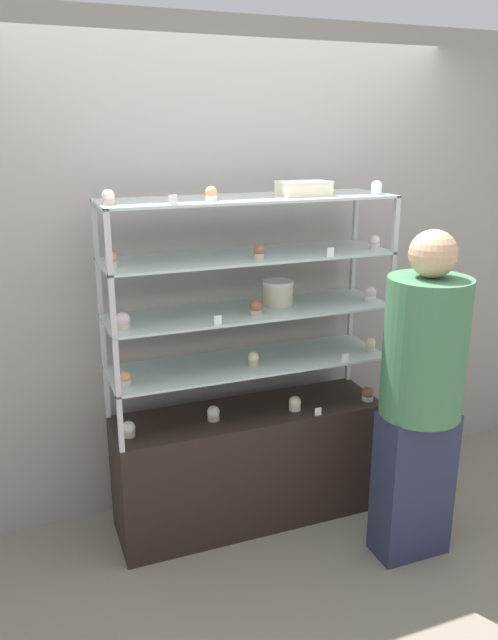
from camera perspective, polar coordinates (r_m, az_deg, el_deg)
The scene contains 31 objects.
ground_plane at distance 3.64m, azimuth 0.00°, elevation -17.44°, with size 20.00×20.00×0.00m, color gray.
back_wall at distance 3.41m, azimuth -2.14°, elevation 4.18°, with size 8.00×0.05×2.60m.
display_base at distance 3.47m, azimuth 0.00°, elevation -13.07°, with size 1.43×0.41×0.64m.
display_riser_lower at distance 3.21m, azimuth 0.00°, elevation -4.08°, with size 1.43×0.41×0.28m.
display_riser_middle at distance 3.12m, azimuth 0.00°, elevation 0.67°, with size 1.43×0.41×0.28m.
display_riser_upper at distance 3.06m, azimuth 0.00°, elevation 5.67°, with size 1.43×0.41×0.28m.
display_riser_top at distance 3.01m, azimuth 0.00°, elevation 10.85°, with size 1.43×0.41×0.28m.
layer_cake_centerpiece at distance 3.20m, azimuth 2.67°, elevation 2.53°, with size 0.16×0.16×0.13m.
sheet_cake_frosted at distance 3.08m, azimuth 5.02°, elevation 11.90°, with size 0.25×0.16×0.07m.
cupcake_0 at distance 3.10m, azimuth -10.95°, elevation -9.78°, with size 0.06×0.06×0.08m.
cupcake_1 at distance 3.21m, azimuth -3.27°, elevation -8.53°, with size 0.06×0.06×0.08m.
cupcake_2 at distance 3.32m, azimuth 4.22°, elevation -7.62°, with size 0.06×0.06×0.08m.
cupcake_3 at distance 3.48m, azimuth 10.80°, elevation -6.66°, with size 0.06×0.06×0.08m.
price_tag_0 at distance 3.27m, azimuth 6.33°, elevation -8.33°, with size 0.04×0.00×0.04m.
cupcake_4 at distance 2.96m, azimuth -11.24°, elevation -5.27°, with size 0.05×0.05×0.07m.
cupcake_5 at distance 3.14m, azimuth 0.42°, elevation -3.57°, with size 0.05×0.05×0.07m.
cupcake_6 at distance 3.41m, azimuth 11.03°, elevation -2.19°, with size 0.05×0.05×0.07m.
price_tag_1 at distance 3.23m, azimuth 8.79°, elevation -3.43°, with size 0.04×0.00×0.04m.
cupcake_7 at distance 2.87m, azimuth -11.46°, elevation -0.10°, with size 0.07×0.07×0.08m.
cupcake_8 at distance 3.03m, azimuth 0.56°, elevation 1.15°, with size 0.07×0.07×0.08m.
cupcake_9 at distance 3.34m, azimuth 10.99°, elevation 2.37°, with size 0.07×0.07×0.08m.
price_tag_2 at distance 2.87m, azimuth -2.86°, elevation -0.02°, with size 0.04×0.00×0.04m.
cupcake_10 at distance 2.85m, azimuth -12.49°, elevation 5.43°, with size 0.05×0.05×0.07m.
cupcake_11 at distance 2.96m, azimuth 0.92°, elevation 6.26°, with size 0.05×0.05×0.07m.
cupcake_12 at distance 3.28m, azimuth 11.42°, elevation 7.00°, with size 0.05×0.05×0.07m.
price_tag_3 at distance 3.03m, azimuth 7.46°, elevation 6.17°, with size 0.04×0.00×0.04m.
cupcake_13 at distance 2.77m, azimuth -12.75°, elevation 10.88°, with size 0.05×0.05×0.07m.
cupcake_14 at distance 2.85m, azimuth -3.48°, elevation 11.43°, with size 0.05×0.05×0.07m.
cupcake_15 at distance 3.22m, azimuth 11.58°, elevation 11.78°, with size 0.05×0.05×0.07m.
price_tag_4 at distance 2.71m, azimuth -6.97°, elevation 10.85°, with size 0.04×0.00×0.04m.
customer_figure at distance 3.06m, azimuth 15.45°, elevation -6.30°, with size 0.38×0.38×1.64m.
Camera 1 is at (-1.09, -2.79, 2.06)m, focal length 35.00 mm.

